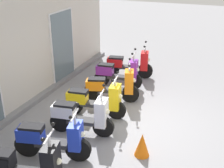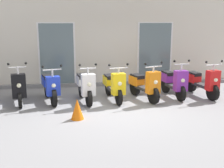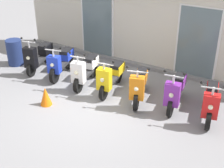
{
  "view_description": "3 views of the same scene",
  "coord_description": "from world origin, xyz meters",
  "px_view_note": "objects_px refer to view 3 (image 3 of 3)",
  "views": [
    {
      "loc": [
        -6.08,
        -1.9,
        3.88
      ],
      "look_at": [
        0.55,
        0.81,
        0.71
      ],
      "focal_mm": 47.24,
      "sensor_mm": 36.0,
      "label": 1
    },
    {
      "loc": [
        -1.21,
        -7.58,
        2.51
      ],
      "look_at": [
        -0.14,
        0.53,
        0.62
      ],
      "focal_mm": 47.27,
      "sensor_mm": 36.0,
      "label": 2
    },
    {
      "loc": [
        4.18,
        -6.05,
        4.56
      ],
      "look_at": [
        0.3,
        0.51,
        0.54
      ],
      "focal_mm": 51.0,
      "sensor_mm": 36.0,
      "label": 3
    }
  ],
  "objects_px": {
    "scooter_yellow": "(111,76)",
    "traffic_cone": "(46,96)",
    "scooter_orange": "(139,85)",
    "trash_bin": "(15,52)",
    "scooter_white": "(85,70)",
    "scooter_purple": "(176,91)",
    "scooter_blue": "(61,62)",
    "scooter_black": "(38,56)",
    "scooter_red": "(211,101)"
  },
  "relations": [
    {
      "from": "scooter_blue",
      "to": "scooter_white",
      "type": "distance_m",
      "value": 1.04
    },
    {
      "from": "scooter_black",
      "to": "scooter_orange",
      "type": "relative_size",
      "value": 1.01
    },
    {
      "from": "scooter_black",
      "to": "scooter_white",
      "type": "xyz_separation_m",
      "value": [
        1.94,
        -0.1,
        -0.02
      ]
    },
    {
      "from": "scooter_black",
      "to": "scooter_yellow",
      "type": "height_order",
      "value": "scooter_black"
    },
    {
      "from": "scooter_black",
      "to": "scooter_red",
      "type": "bearing_deg",
      "value": 0.58
    },
    {
      "from": "scooter_white",
      "to": "scooter_red",
      "type": "height_order",
      "value": "scooter_white"
    },
    {
      "from": "trash_bin",
      "to": "scooter_blue",
      "type": "bearing_deg",
      "value": 3.79
    },
    {
      "from": "scooter_purple",
      "to": "trash_bin",
      "type": "xyz_separation_m",
      "value": [
        -5.74,
        -0.15,
        -0.05
      ]
    },
    {
      "from": "scooter_blue",
      "to": "traffic_cone",
      "type": "height_order",
      "value": "scooter_blue"
    },
    {
      "from": "scooter_black",
      "to": "scooter_blue",
      "type": "distance_m",
      "value": 0.91
    },
    {
      "from": "scooter_orange",
      "to": "scooter_purple",
      "type": "relative_size",
      "value": 1.01
    },
    {
      "from": "scooter_blue",
      "to": "scooter_orange",
      "type": "height_order",
      "value": "scooter_orange"
    },
    {
      "from": "scooter_orange",
      "to": "trash_bin",
      "type": "height_order",
      "value": "scooter_orange"
    },
    {
      "from": "scooter_yellow",
      "to": "scooter_orange",
      "type": "xyz_separation_m",
      "value": [
        0.94,
        -0.07,
        0.0
      ]
    },
    {
      "from": "traffic_cone",
      "to": "trash_bin",
      "type": "xyz_separation_m",
      "value": [
        -2.7,
        1.53,
        0.18
      ]
    },
    {
      "from": "traffic_cone",
      "to": "trash_bin",
      "type": "bearing_deg",
      "value": 150.36
    },
    {
      "from": "scooter_blue",
      "to": "scooter_yellow",
      "type": "bearing_deg",
      "value": -2.58
    },
    {
      "from": "scooter_orange",
      "to": "trash_bin",
      "type": "distance_m",
      "value": 4.76
    },
    {
      "from": "scooter_blue",
      "to": "scooter_white",
      "type": "xyz_separation_m",
      "value": [
        1.03,
        -0.15,
        0.03
      ]
    },
    {
      "from": "scooter_blue",
      "to": "scooter_purple",
      "type": "height_order",
      "value": "scooter_purple"
    },
    {
      "from": "scooter_blue",
      "to": "scooter_orange",
      "type": "xyz_separation_m",
      "value": [
        2.84,
        -0.15,
        0.01
      ]
    },
    {
      "from": "scooter_red",
      "to": "trash_bin",
      "type": "xyz_separation_m",
      "value": [
        -6.68,
        -0.13,
        -0.02
      ]
    },
    {
      "from": "scooter_purple",
      "to": "scooter_blue",
      "type": "bearing_deg",
      "value": -179.61
    },
    {
      "from": "scooter_yellow",
      "to": "traffic_cone",
      "type": "relative_size",
      "value": 3.13
    },
    {
      "from": "scooter_black",
      "to": "traffic_cone",
      "type": "xyz_separation_m",
      "value": [
        1.68,
        -1.61,
        -0.25
      ]
    },
    {
      "from": "scooter_black",
      "to": "scooter_yellow",
      "type": "distance_m",
      "value": 2.81
    },
    {
      "from": "scooter_yellow",
      "to": "traffic_cone",
      "type": "xyz_separation_m",
      "value": [
        -1.12,
        -1.58,
        -0.21
      ]
    },
    {
      "from": "scooter_blue",
      "to": "scooter_red",
      "type": "xyz_separation_m",
      "value": [
        4.75,
        0.01,
        0.0
      ]
    },
    {
      "from": "scooter_orange",
      "to": "traffic_cone",
      "type": "xyz_separation_m",
      "value": [
        -2.06,
        -1.51,
        -0.22
      ]
    },
    {
      "from": "scooter_purple",
      "to": "scooter_black",
      "type": "bearing_deg",
      "value": -179.06
    },
    {
      "from": "scooter_black",
      "to": "scooter_orange",
      "type": "bearing_deg",
      "value": -1.54
    },
    {
      "from": "scooter_white",
      "to": "scooter_purple",
      "type": "relative_size",
      "value": 1.0
    },
    {
      "from": "scooter_yellow",
      "to": "scooter_purple",
      "type": "height_order",
      "value": "scooter_purple"
    },
    {
      "from": "scooter_yellow",
      "to": "traffic_cone",
      "type": "distance_m",
      "value": 1.95
    },
    {
      "from": "scooter_yellow",
      "to": "scooter_white",
      "type": "bearing_deg",
      "value": -175.74
    },
    {
      "from": "scooter_white",
      "to": "scooter_orange",
      "type": "xyz_separation_m",
      "value": [
        1.8,
        -0.0,
        -0.01
      ]
    },
    {
      "from": "scooter_yellow",
      "to": "scooter_orange",
      "type": "height_order",
      "value": "scooter_orange"
    },
    {
      "from": "scooter_purple",
      "to": "trash_bin",
      "type": "distance_m",
      "value": 5.74
    },
    {
      "from": "scooter_black",
      "to": "scooter_purple",
      "type": "relative_size",
      "value": 1.02
    },
    {
      "from": "scooter_black",
      "to": "scooter_blue",
      "type": "bearing_deg",
      "value": 3.25
    },
    {
      "from": "traffic_cone",
      "to": "scooter_orange",
      "type": "bearing_deg",
      "value": 36.19
    },
    {
      "from": "scooter_yellow",
      "to": "scooter_red",
      "type": "bearing_deg",
      "value": 1.82
    },
    {
      "from": "scooter_black",
      "to": "scooter_red",
      "type": "xyz_separation_m",
      "value": [
        5.66,
        0.06,
        -0.04
      ]
    },
    {
      "from": "scooter_white",
      "to": "trash_bin",
      "type": "height_order",
      "value": "scooter_white"
    },
    {
      "from": "scooter_red",
      "to": "scooter_yellow",
      "type": "bearing_deg",
      "value": -178.18
    },
    {
      "from": "scooter_white",
      "to": "scooter_yellow",
      "type": "bearing_deg",
      "value": 4.26
    },
    {
      "from": "scooter_black",
      "to": "trash_bin",
      "type": "relative_size",
      "value": 1.77
    },
    {
      "from": "scooter_blue",
      "to": "scooter_purple",
      "type": "distance_m",
      "value": 3.82
    },
    {
      "from": "scooter_black",
      "to": "scooter_purple",
      "type": "distance_m",
      "value": 4.73
    },
    {
      "from": "scooter_red",
      "to": "scooter_black",
      "type": "bearing_deg",
      "value": -179.42
    }
  ]
}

